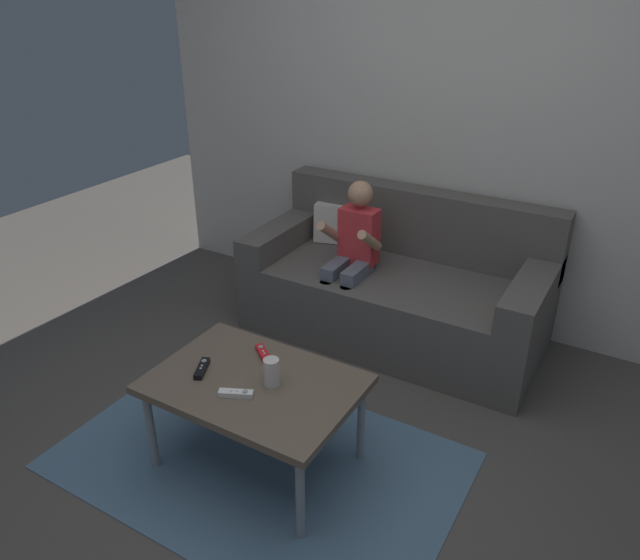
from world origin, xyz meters
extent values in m
plane|color=#4C4742|center=(0.00, 0.00, 0.00)|extent=(8.00, 8.00, 0.00)
cube|color=beige|center=(0.00, 1.91, 1.25)|extent=(4.00, 0.05, 2.50)
cube|color=#56514C|center=(-0.12, 1.47, 0.21)|extent=(1.71, 0.80, 0.42)
cube|color=#56514C|center=(-0.12, 1.79, 0.63)|extent=(1.71, 0.16, 0.41)
cube|color=#56514C|center=(-0.89, 1.47, 0.50)|extent=(0.18, 0.80, 0.16)
cube|color=#56514C|center=(0.64, 1.47, 0.50)|extent=(0.18, 0.80, 0.16)
cube|color=silver|center=(-0.62, 1.71, 0.54)|extent=(0.33, 0.21, 0.26)
cylinder|color=slate|center=(-0.41, 1.16, 0.21)|extent=(0.07, 0.07, 0.42)
cylinder|color=slate|center=(-0.28, 1.16, 0.21)|extent=(0.07, 0.07, 0.42)
cube|color=slate|center=(-0.41, 1.29, 0.45)|extent=(0.08, 0.27, 0.08)
cube|color=slate|center=(-0.28, 1.29, 0.45)|extent=(0.08, 0.27, 0.08)
cube|color=red|center=(-0.34, 1.43, 0.62)|extent=(0.22, 0.13, 0.33)
cylinder|color=tan|center=(-0.47, 1.31, 0.66)|extent=(0.05, 0.24, 0.19)
cylinder|color=tan|center=(-0.22, 1.31, 0.66)|extent=(0.05, 0.24, 0.19)
sphere|color=tan|center=(-0.34, 1.43, 0.87)|extent=(0.14, 0.14, 0.14)
cube|color=brown|center=(-0.19, 0.18, 0.42)|extent=(0.86, 0.60, 0.04)
cylinder|color=gray|center=(-0.57, -0.07, 0.20)|extent=(0.04, 0.04, 0.40)
cylinder|color=gray|center=(0.19, -0.07, 0.20)|extent=(0.04, 0.04, 0.40)
cylinder|color=gray|center=(-0.57, 0.43, 0.20)|extent=(0.04, 0.04, 0.40)
cylinder|color=gray|center=(0.19, 0.43, 0.20)|extent=(0.04, 0.04, 0.40)
cube|color=slate|center=(-0.19, 0.18, 0.00)|extent=(1.75, 1.12, 0.01)
cube|color=black|center=(-0.42, 0.13, 0.45)|extent=(0.09, 0.14, 0.02)
cylinder|color=#99999E|center=(-0.44, 0.16, 0.47)|extent=(0.02, 0.02, 0.00)
cylinder|color=silver|center=(-0.43, 0.13, 0.47)|extent=(0.01, 0.01, 0.00)
cylinder|color=silver|center=(-0.42, 0.11, 0.47)|extent=(0.01, 0.01, 0.00)
cube|color=white|center=(-0.19, 0.06, 0.45)|extent=(0.14, 0.09, 0.02)
cylinder|color=#99999E|center=(-0.16, 0.08, 0.47)|extent=(0.02, 0.02, 0.00)
cylinder|color=silver|center=(-0.19, 0.06, 0.47)|extent=(0.01, 0.01, 0.00)
cylinder|color=silver|center=(-0.21, 0.05, 0.47)|extent=(0.01, 0.01, 0.00)
cube|color=red|center=(-0.26, 0.35, 0.45)|extent=(0.13, 0.11, 0.02)
cylinder|color=#99999E|center=(-0.29, 0.37, 0.47)|extent=(0.02, 0.02, 0.00)
cylinder|color=silver|center=(-0.27, 0.35, 0.47)|extent=(0.01, 0.01, 0.00)
cylinder|color=silver|center=(-0.25, 0.34, 0.47)|extent=(0.01, 0.01, 0.00)
cylinder|color=silver|center=(-0.11, 0.20, 0.50)|extent=(0.07, 0.07, 0.12)
camera|label=1|loc=(1.10, -1.47, 1.96)|focal=34.03mm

